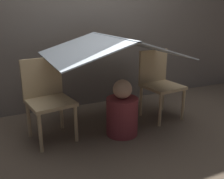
{
  "coord_description": "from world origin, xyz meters",
  "views": [
    {
      "loc": [
        -1.09,
        -2.23,
        1.26
      ],
      "look_at": [
        0.0,
        0.14,
        0.45
      ],
      "focal_mm": 40.0,
      "sensor_mm": 36.0,
      "label": 1
    }
  ],
  "objects": [
    {
      "name": "chair_right",
      "position": [
        0.67,
        0.22,
        0.45
      ],
      "size": [
        0.46,
        0.46,
        0.82
      ],
      "rotation": [
        0.0,
        0.0,
        0.11
      ],
      "color": "#D1B27F",
      "rests_on": "ground_plane"
    },
    {
      "name": "person_front",
      "position": [
        0.03,
        -0.05,
        0.25
      ],
      "size": [
        0.34,
        0.34,
        0.61
      ],
      "color": "maroon",
      "rests_on": "ground_plane"
    },
    {
      "name": "chair_left",
      "position": [
        -0.69,
        0.21,
        0.45
      ],
      "size": [
        0.48,
        0.48,
        0.82
      ],
      "rotation": [
        0.0,
        0.0,
        0.16
      ],
      "color": "#D1B27F",
      "rests_on": "ground_plane"
    },
    {
      "name": "ground_plane",
      "position": [
        0.0,
        0.0,
        0.0
      ],
      "size": [
        8.8,
        8.8,
        0.0
      ],
      "primitive_type": "plane",
      "color": "brown"
    },
    {
      "name": "wall_back",
      "position": [
        0.0,
        1.0,
        1.25
      ],
      "size": [
        7.0,
        0.05,
        2.5
      ],
      "color": "#6B6056",
      "rests_on": "ground_plane"
    },
    {
      "name": "sheet_canopy",
      "position": [
        0.0,
        0.14,
        0.93
      ],
      "size": [
        1.35,
        1.11,
        0.21
      ],
      "color": "silver"
    }
  ]
}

